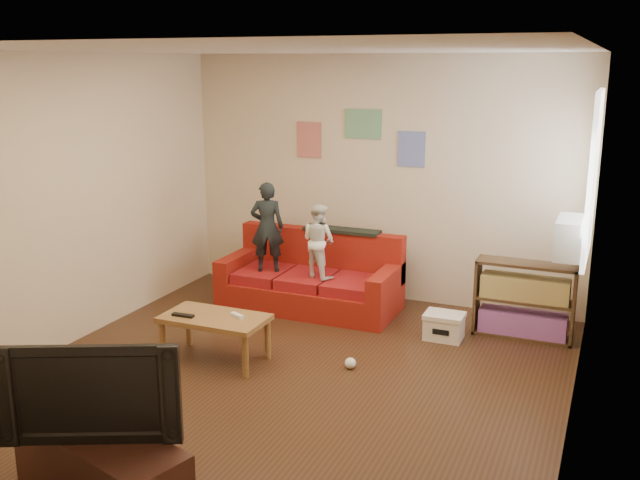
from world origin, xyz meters
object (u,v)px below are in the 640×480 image
at_px(coffee_table, 215,322).
at_px(child_b, 319,241).
at_px(television, 93,387).
at_px(file_box, 444,326).
at_px(bookshelf, 524,304).
at_px(tv_stand, 100,469).
at_px(sofa, 312,282).
at_px(child_a, 267,227).

bearing_deg(coffee_table, child_b, 76.40).
height_order(coffee_table, television, television).
distance_m(coffee_table, file_box, 2.21).
bearing_deg(bookshelf, tv_stand, -117.51).
relative_size(sofa, coffee_table, 2.04).
xyz_separation_m(bookshelf, tv_stand, (-1.97, -3.79, -0.10)).
bearing_deg(file_box, sofa, 166.45).
distance_m(sofa, bookshelf, 2.25).
bearing_deg(television, child_b, 67.18).
height_order(child_a, child_b, child_a).
distance_m(coffee_table, television, 2.23).
xyz_separation_m(sofa, tv_stand, (0.27, -3.81, -0.05)).
relative_size(child_b, file_box, 2.11).
distance_m(child_b, television, 3.64).
distance_m(tv_stand, television, 0.54).
xyz_separation_m(sofa, television, (0.27, -3.81, 0.49)).
bearing_deg(child_a, bookshelf, 160.84).
bearing_deg(sofa, television, -85.91).
xyz_separation_m(bookshelf, file_box, (-0.69, -0.36, -0.20)).
bearing_deg(bookshelf, file_box, -152.48).
distance_m(sofa, child_a, 0.77).
bearing_deg(coffee_table, child_a, 98.89).
bearing_deg(coffee_table, tv_stand, -77.11).
xyz_separation_m(bookshelf, television, (-1.97, -3.79, 0.44)).
relative_size(child_a, child_b, 1.24).
bearing_deg(tv_stand, child_b, 108.42).
relative_size(sofa, file_box, 5.08).
xyz_separation_m(child_a, child_b, (0.60, 0.00, -0.09)).
xyz_separation_m(file_box, television, (-1.28, -3.43, 0.64)).
bearing_deg(tv_stand, child_a, 117.72).
height_order(coffee_table, bookshelf, bookshelf).
bearing_deg(sofa, child_b, -48.11).
xyz_separation_m(coffee_table, television, (0.49, -2.13, 0.41)).
xyz_separation_m(sofa, coffee_table, (-0.22, -1.67, 0.08)).
bearing_deg(child_a, sofa, 177.71).
height_order(child_b, file_box, child_b).
distance_m(sofa, file_box, 1.61).
bearing_deg(file_box, child_b, 171.52).
bearing_deg(coffee_table, television, -77.11).
relative_size(coffee_table, television, 0.89).
bearing_deg(television, sofa, 69.32).
relative_size(child_b, television, 0.76).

